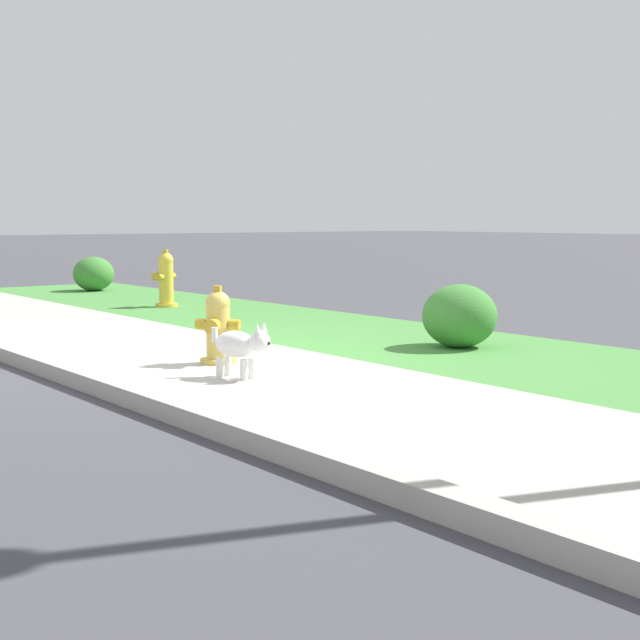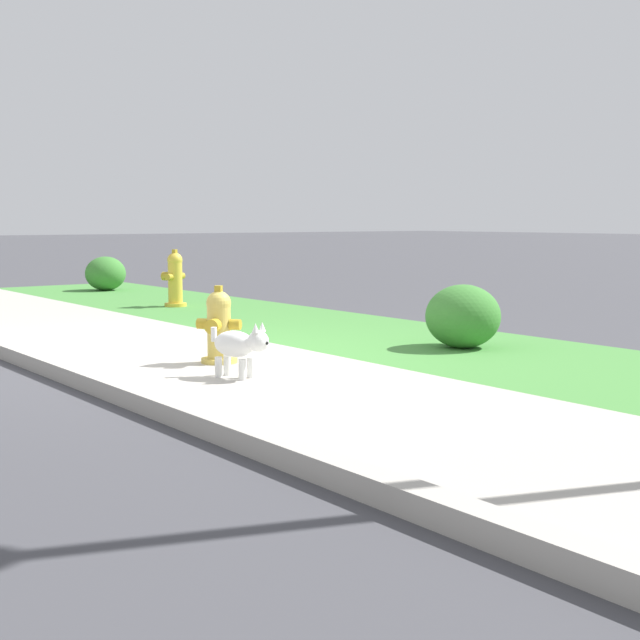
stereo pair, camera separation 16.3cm
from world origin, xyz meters
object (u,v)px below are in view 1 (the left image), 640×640
Objects in this scene: fire_hydrant_far_end at (218,327)px; shrub_bush_mid_verge at (460,316)px; shrub_bush_far_verge at (94,274)px; small_white_dog at (241,346)px; fire_hydrant_mid_block at (166,279)px.

shrub_bush_mid_verge is at bearing -144.23° from fire_hydrant_far_end.
fire_hydrant_far_end is 0.97× the size of shrub_bush_far_verge.
fire_hydrant_far_end reaches higher than shrub_bush_mid_verge.
shrub_bush_mid_verge is at bearing 70.77° from small_white_dog.
fire_hydrant_far_end is at bearing 138.63° from small_white_dog.
fire_hydrant_mid_block is 5.81m from small_white_dog.
shrub_bush_mid_verge is (0.58, 2.31, -0.01)m from fire_hydrant_far_end.
shrub_bush_mid_verge reaches higher than small_white_dog.
shrub_bush_mid_verge is (-0.15, 2.56, 0.04)m from small_white_dog.
shrub_bush_far_verge is at bearing 179.41° from shrub_bush_mid_verge.
fire_hydrant_mid_block is at bearing 134.45° from small_white_dog.
shrub_bush_far_verge reaches higher than small_white_dog.
shrub_bush_mid_verge is 1.04× the size of shrub_bush_far_verge.
fire_hydrant_mid_block reaches higher than fire_hydrant_far_end.
small_white_dog is at bearing -86.68° from shrub_bush_mid_verge.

